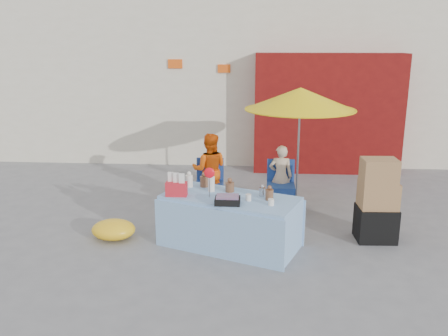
# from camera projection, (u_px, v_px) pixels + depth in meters

# --- Properties ---
(ground) EXTENTS (80.00, 80.00, 0.00)m
(ground) POSITION_uv_depth(u_px,v_px,m) (210.00, 245.00, 6.84)
(ground) COLOR slate
(ground) RESTS_ON ground
(backdrop) EXTENTS (14.00, 8.00, 7.80)m
(backdrop) POSITION_uv_depth(u_px,v_px,m) (253.00, 31.00, 13.23)
(backdrop) COLOR silver
(backdrop) RESTS_ON ground
(market_table) EXTENTS (2.13, 1.55, 1.17)m
(market_table) POSITION_uv_depth(u_px,v_px,m) (230.00, 221.00, 6.74)
(market_table) COLOR #8EB9E4
(market_table) RESTS_ON ground
(chair_left) EXTENTS (0.49, 0.48, 0.85)m
(chair_left) POSITION_uv_depth(u_px,v_px,m) (209.00, 194.00, 8.33)
(chair_left) COLOR navy
(chair_left) RESTS_ON ground
(chair_right) EXTENTS (0.49, 0.48, 0.85)m
(chair_right) POSITION_uv_depth(u_px,v_px,m) (280.00, 195.00, 8.25)
(chair_right) COLOR navy
(chair_right) RESTS_ON ground
(vendor_orange) EXTENTS (0.64, 0.50, 1.31)m
(vendor_orange) POSITION_uv_depth(u_px,v_px,m) (210.00, 170.00, 8.36)
(vendor_orange) COLOR #E1530B
(vendor_orange) RESTS_ON ground
(vendor_beige) EXTENTS (0.41, 0.27, 1.11)m
(vendor_beige) POSITION_uv_depth(u_px,v_px,m) (281.00, 176.00, 8.30)
(vendor_beige) COLOR beige
(vendor_beige) RESTS_ON ground
(umbrella) EXTENTS (1.90, 1.90, 2.09)m
(umbrella) POSITION_uv_depth(u_px,v_px,m) (300.00, 99.00, 8.08)
(umbrella) COLOR gray
(umbrella) RESTS_ON ground
(box_stack) EXTENTS (0.58, 0.48, 1.24)m
(box_stack) POSITION_uv_depth(u_px,v_px,m) (377.00, 203.00, 6.89)
(box_stack) COLOR black
(box_stack) RESTS_ON ground
(tarp_bundle) EXTENTS (0.80, 0.74, 0.29)m
(tarp_bundle) POSITION_uv_depth(u_px,v_px,m) (114.00, 230.00, 7.03)
(tarp_bundle) COLOR yellow
(tarp_bundle) RESTS_ON ground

